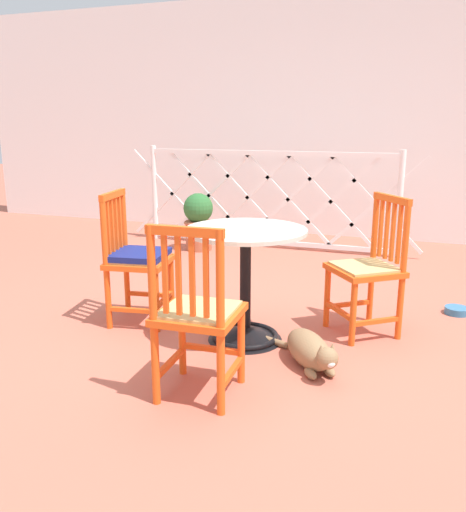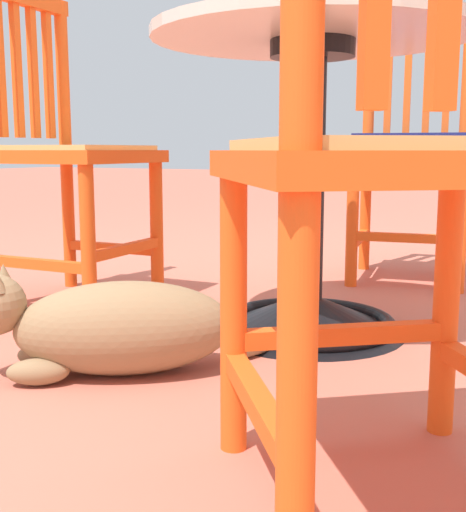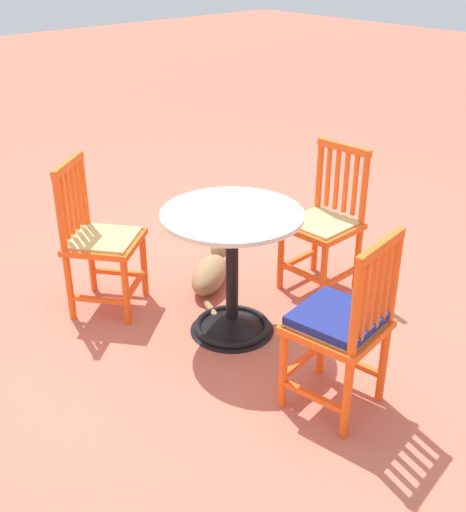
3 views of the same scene
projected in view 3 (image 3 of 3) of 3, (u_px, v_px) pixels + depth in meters
The scene contains 6 objects.
ground_plane at pixel (239, 324), 3.73m from camera, with size 24.00×24.00×0.00m, color #BC604C.
cafe_table at pixel (232, 286), 3.55m from camera, with size 0.76×0.76×0.73m.
orange_chair_tucked_in at pixel (324, 224), 3.94m from camera, with size 0.42×0.42×0.91m.
orange_chair_at_corner at pixel (100, 241), 3.73m from camera, with size 0.56×0.56×0.91m.
orange_chair_near_fence at pixel (341, 326), 2.90m from camera, with size 0.46×0.46×0.91m.
tabby_cat at pixel (211, 272), 4.11m from camera, with size 0.58×0.53×0.23m.
Camera 3 is at (-2.32, 2.13, 2.04)m, focal length 45.10 mm.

